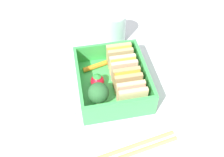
{
  "coord_description": "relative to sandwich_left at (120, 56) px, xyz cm",
  "views": [
    {
      "loc": [
        31.77,
        -6.17,
        39.44
      ],
      "look_at": [
        0.0,
        0.0,
        2.7
      ],
      "focal_mm": 40.0,
      "sensor_mm": 36.0,
      "label": 1
    }
  ],
  "objects": [
    {
      "name": "sandwich_center_left",
      "position": [
        3.51,
        0.0,
        0.0
      ],
      "size": [
        2.52,
        5.25,
        4.6
      ],
      "color": "beige",
      "rests_on": "bento_tray"
    },
    {
      "name": "drinking_glass",
      "position": [
        -9.33,
        0.9,
        0.05
      ],
      "size": [
        5.12,
        5.12,
        7.1
      ],
      "primitive_type": "cylinder",
      "color": "silver",
      "rests_on": "ground_plane"
    },
    {
      "name": "broccoli_floret",
      "position": [
        9.55,
        -5.94,
        0.69
      ],
      "size": [
        3.86,
        3.86,
        5.04
      ],
      "color": "#8FC96E",
      "rests_on": "bento_tray"
    },
    {
      "name": "bento_rim",
      "position": [
        5.26,
        -2.62,
        -0.32
      ],
      "size": [
        15.83,
        13.46,
        3.97
      ],
      "color": "#43B957",
      "rests_on": "bento_tray"
    },
    {
      "name": "sandwich_left",
      "position": [
        0.0,
        0.0,
        0.0
      ],
      "size": [
        2.52,
        5.25,
        4.6
      ],
      "color": "tan",
      "rests_on": "bento_tray"
    },
    {
      "name": "sandwich_center",
      "position": [
        7.02,
        0.0,
        0.0
      ],
      "size": [
        2.52,
        5.25,
        4.6
      ],
      "color": "tan",
      "rests_on": "bento_tray"
    },
    {
      "name": "sandwich_center_right",
      "position": [
        10.52,
        0.0,
        0.0
      ],
      "size": [
        2.52,
        5.25,
        4.6
      ],
      "color": "beige",
      "rests_on": "bento_tray"
    },
    {
      "name": "bento_tray",
      "position": [
        5.26,
        -2.62,
        -2.9
      ],
      "size": [
        15.83,
        13.46,
        1.2
      ],
      "primitive_type": "cube",
      "color": "#43B957",
      "rests_on": "ground_plane"
    },
    {
      "name": "folded_napkin",
      "position": [
        6.73,
        -17.7,
        -3.3
      ],
      "size": [
        16.86,
        14.87,
        0.4
      ],
      "primitive_type": "cube",
      "rotation": [
        0.0,
        0.0,
        0.37
      ],
      "color": "white",
      "rests_on": "ground_plane"
    },
    {
      "name": "chopstick_pair",
      "position": [
        19.66,
        -3.78,
        -3.15
      ],
      "size": [
        5.02,
        20.03,
        0.7
      ],
      "color": "tan",
      "rests_on": "ground_plane"
    },
    {
      "name": "carrot_stick_far_left",
      "position": [
        0.36,
        -5.31,
        -1.79
      ],
      "size": [
        2.39,
        5.46,
        1.03
      ],
      "primitive_type": "cylinder",
      "rotation": [
        1.57,
        0.0,
        0.26
      ],
      "color": "orange",
      "rests_on": "bento_tray"
    },
    {
      "name": "ground_plane",
      "position": [
        5.26,
        -2.62,
        -4.5
      ],
      "size": [
        120.0,
        120.0,
        2.0
      ],
      "primitive_type": "cube",
      "color": "white"
    },
    {
      "name": "strawberry_far_left",
      "position": [
        5.58,
        -5.54,
        -0.83
      ],
      "size": [
        2.7,
        2.7,
        3.3
      ],
      "color": "red",
      "rests_on": "bento_tray"
    }
  ]
}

